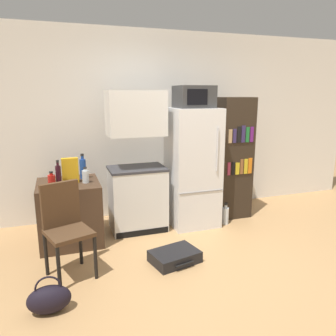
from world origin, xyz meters
TOP-DOWN VIEW (x-y plane):
  - ground_plane at (0.00, 0.00)m, footprint 24.00×24.00m
  - wall_back at (0.20, 2.00)m, footprint 6.40×0.10m
  - side_table at (-1.44, 1.24)m, footprint 0.72×0.72m
  - kitchen_hutch at (-0.56, 1.35)m, footprint 0.74×0.51m
  - refrigerator at (0.21, 1.30)m, footprint 0.64×0.63m
  - microwave at (0.21, 1.29)m, footprint 0.47×0.43m
  - bookshelf at (0.89, 1.40)m, footprint 0.48×0.41m
  - bottle_blue_soda at (-1.24, 1.37)m, footprint 0.08×0.08m
  - bottle_wine_dark at (-1.54, 1.11)m, footprint 0.06×0.06m
  - bottle_clear_short at (-1.23, 1.16)m, footprint 0.08×0.08m
  - bottle_ketchup_red at (-1.61, 1.06)m, footprint 0.08×0.08m
  - bottle_amber_beer at (-1.39, 1.49)m, footprint 0.08×0.08m
  - cereal_box at (-1.40, 1.22)m, footprint 0.19×0.07m
  - chair at (-1.51, 0.47)m, footprint 0.51×0.51m
  - suitcase_large_flat at (-0.40, 0.33)m, footprint 0.57×0.46m
  - handbag at (-1.68, -0.13)m, footprint 0.36×0.20m
  - water_bottle_front at (0.64, 1.10)m, footprint 0.09×0.09m

SIDE VIEW (x-z plane):
  - ground_plane at x=0.00m, z-range 0.00..0.00m
  - suitcase_large_flat at x=-0.40m, z-range 0.00..0.13m
  - handbag at x=-1.68m, z-range -0.04..0.29m
  - water_bottle_front at x=0.64m, z-range -0.02..0.28m
  - side_table at x=-1.44m, z-range 0.00..0.76m
  - chair at x=-1.51m, z-range 0.09..1.03m
  - refrigerator at x=0.21m, z-range 0.00..1.61m
  - kitchen_hutch at x=-0.56m, z-range -0.09..1.75m
  - bottle_ketchup_red at x=-1.61m, z-range 0.74..0.93m
  - bottle_clear_short at x=-1.23m, z-range 0.74..0.93m
  - bottle_amber_beer at x=-1.39m, z-range 0.74..0.96m
  - bookshelf at x=0.89m, z-range 0.00..1.75m
  - bottle_wine_dark at x=-1.54m, z-range 0.73..1.04m
  - bottle_blue_soda at x=-1.24m, z-range 0.73..1.05m
  - cereal_box at x=-1.40m, z-range 0.76..1.06m
  - wall_back at x=0.20m, z-range 0.00..2.69m
  - microwave at x=0.21m, z-range 1.61..1.90m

